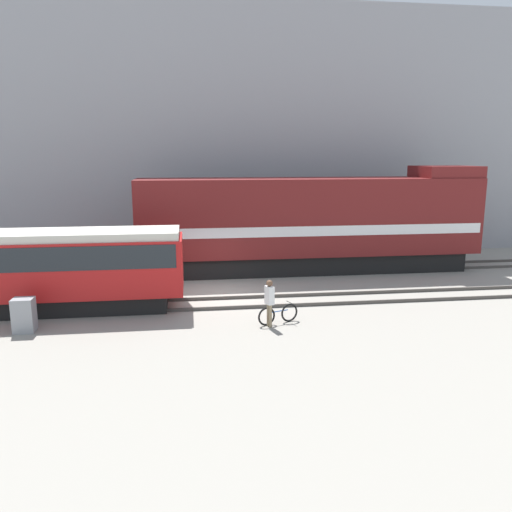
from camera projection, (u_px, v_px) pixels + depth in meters
ground_plane at (219, 294)px, 22.11m from camera, size 120.00×120.00×0.00m
track_near at (222, 303)px, 20.54m from camera, size 60.00×1.50×0.14m
track_far at (214, 273)px, 25.88m from camera, size 60.00×1.50×0.14m
building_backdrop at (206, 133)px, 32.12m from camera, size 46.19×6.00×14.87m
freight_locomotive at (312, 223)px, 26.07m from camera, size 17.70×3.04×5.50m
streetcar at (40, 266)px, 19.27m from camera, size 10.90×2.54×3.18m
bicycle at (278, 314)px, 18.15m from camera, size 1.57×0.68×0.75m
person at (269, 298)px, 17.69m from camera, size 0.33×0.41×1.72m
signal_box at (24, 315)px, 17.26m from camera, size 0.70×0.60×1.20m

